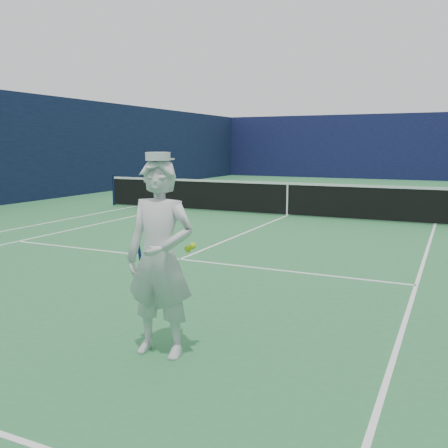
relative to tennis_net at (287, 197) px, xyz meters
name	(u,v)px	position (x,y,z in m)	size (l,w,h in m)	color
ground	(287,216)	(0.00, 0.00, -0.55)	(80.00, 80.00, 0.00)	#2C733F
court_markings	(287,216)	(0.00, 0.00, -0.55)	(11.03, 23.83, 0.01)	white
windscreen_fence	(288,149)	(0.00, 0.00, 1.45)	(20.12, 36.12, 4.00)	#10133B
tennis_net	(287,197)	(0.00, 0.00, 0.00)	(12.88, 0.09, 1.07)	#141E4C
tennis_player	(160,258)	(1.95, -10.14, 0.44)	(0.82, 0.53, 2.04)	silver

